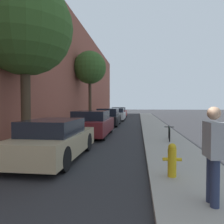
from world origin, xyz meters
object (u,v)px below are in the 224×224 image
(fire_hydrant, at_px, (172,160))
(pedestrian, at_px, (213,150))
(parked_car_maroon, at_px, (92,124))
(parked_car_champagne, at_px, (55,140))
(parked_car_white, at_px, (116,114))
(parked_car_black, at_px, (108,118))
(parked_car_red, at_px, (119,112))
(bicycle, at_px, (169,133))
(street_tree_near, at_px, (25,28))
(street_tree_far, at_px, (90,68))

(fire_hydrant, distance_m, pedestrian, 1.48)
(parked_car_maroon, xyz_separation_m, fire_hydrant, (3.29, -6.79, -0.17))
(parked_car_champagne, distance_m, parked_car_white, 16.91)
(parked_car_black, height_order, parked_car_white, parked_car_black)
(parked_car_champagne, height_order, parked_car_maroon, parked_car_maroon)
(fire_hydrant, bearing_deg, parked_car_red, 97.87)
(parked_car_champagne, xyz_separation_m, pedestrian, (3.85, -2.98, 0.40))
(parked_car_champagne, height_order, bicycle, parked_car_champagne)
(parked_car_red, xyz_separation_m, bicycle, (3.99, -19.15, -0.22))
(parked_car_white, xyz_separation_m, bicycle, (3.82, -13.47, -0.21))
(bicycle, bearing_deg, pedestrian, -85.83)
(bicycle, bearing_deg, parked_car_red, 107.65)
(parked_car_red, relative_size, pedestrian, 2.87)
(parked_car_maroon, relative_size, street_tree_near, 0.65)
(fire_hydrant, bearing_deg, street_tree_near, 146.41)
(parked_car_white, bearing_deg, fire_hydrant, -80.26)
(parked_car_red, xyz_separation_m, fire_hydrant, (3.35, -24.25, -0.16))
(parked_car_white, relative_size, fire_hydrant, 5.22)
(parked_car_white, distance_m, parked_car_red, 5.68)
(street_tree_far, bearing_deg, parked_car_champagne, -82.28)
(parked_car_champagne, xyz_separation_m, street_tree_far, (-1.72, 12.67, 4.43))
(parked_car_champagne, height_order, pedestrian, pedestrian)
(parked_car_maroon, bearing_deg, street_tree_near, -123.86)
(street_tree_far, bearing_deg, pedestrian, -70.43)
(parked_car_maroon, xyz_separation_m, parked_car_black, (0.08, 5.98, -0.01))
(street_tree_far, bearing_deg, parked_car_black, -39.39)
(parked_car_maroon, relative_size, parked_car_white, 1.12)
(parked_car_champagne, height_order, street_tree_far, street_tree_far)
(street_tree_far, xyz_separation_m, pedestrian, (5.56, -15.65, -4.03))
(street_tree_near, height_order, street_tree_far, street_tree_near)
(parked_car_red, bearing_deg, pedestrian, -81.55)
(fire_hydrant, bearing_deg, parked_car_black, 104.15)
(pedestrian, distance_m, bicycle, 6.45)
(fire_hydrant, bearing_deg, parked_car_champagne, 154.00)
(parked_car_champagne, relative_size, fire_hydrant, 5.51)
(parked_car_champagne, relative_size, street_tree_far, 0.65)
(parked_car_black, distance_m, parked_car_white, 5.80)
(pedestrian, bearing_deg, fire_hydrant, -162.94)
(street_tree_near, height_order, pedestrian, street_tree_near)
(parked_car_maroon, xyz_separation_m, street_tree_far, (-1.82, 7.54, 4.37))
(parked_car_white, xyz_separation_m, street_tree_near, (-2.24, -14.96, 4.25))
(parked_car_champagne, distance_m, street_tree_far, 13.53)
(parked_car_white, bearing_deg, bicycle, -74.14)
(fire_hydrant, relative_size, bicycle, 0.49)
(parked_car_champagne, bearing_deg, pedestrian, -37.76)
(fire_hydrant, bearing_deg, parked_car_white, 99.74)
(fire_hydrant, bearing_deg, parked_car_maroon, 115.89)
(parked_car_red, bearing_deg, parked_car_black, -89.33)
(parked_car_maroon, distance_m, pedestrian, 8.93)
(parked_car_black, relative_size, parked_car_red, 0.90)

